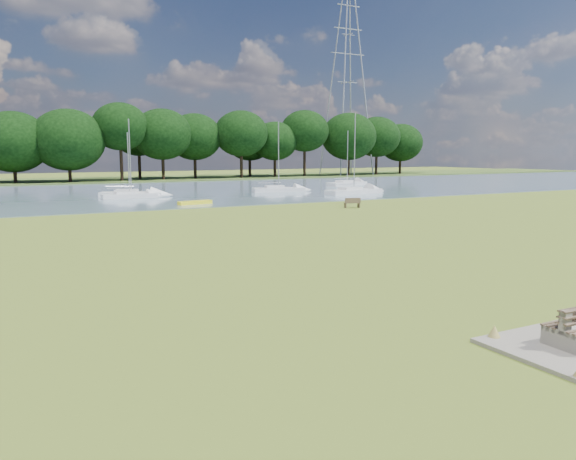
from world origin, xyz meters
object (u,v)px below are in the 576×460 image
pylon (348,54)px  sailboat_6 (131,192)px  sailboat_3 (347,182)px  kayak (195,202)px  sailboat_8 (278,188)px  riverbank_bench (352,203)px  sailboat_7 (353,190)px  sailboat_0 (129,194)px

pylon → sailboat_6: 63.90m
pylon → sailboat_3: 41.09m
kayak → sailboat_8: sailboat_8 is taller
pylon → sailboat_8: size_ratio=4.68×
sailboat_6 → sailboat_8: sailboat_8 is taller
kayak → pylon: size_ratio=0.08×
riverbank_bench → kayak: 13.78m
sailboat_6 → sailboat_8: (16.46, -0.97, 0.01)m
riverbank_bench → sailboat_7: sailboat_7 is taller
sailboat_7 → sailboat_3: bearing=51.9°
sailboat_6 → kayak: bearing=-49.6°
sailboat_3 → sailboat_6: bearing=176.2°
kayak → sailboat_3: (27.05, 16.35, 0.27)m
sailboat_3 → sailboat_8: bearing=-169.1°
kayak → sailboat_0: bearing=100.8°
riverbank_bench → pylon: size_ratio=0.04×
pylon → sailboat_6: pylon is taller
kayak → sailboat_6: sailboat_6 is taller
sailboat_8 → sailboat_7: bearing=-35.2°
sailboat_0 → sailboat_3: bearing=13.6°
pylon → sailboat_7: 54.21m
sailboat_6 → sailboat_3: bearing=34.6°
kayak → sailboat_7: bearing=-0.7°
riverbank_bench → sailboat_3: (16.43, 25.14, 0.05)m
sailboat_6 → sailboat_7: bearing=6.1°
sailboat_3 → sailboat_7: sailboat_7 is taller
riverbank_bench → pylon: (35.52, 53.65, 22.67)m
riverbank_bench → sailboat_6: bearing=137.9°
sailboat_7 → sailboat_8: size_ratio=1.09×
sailboat_0 → sailboat_6: sailboat_6 is taller
sailboat_3 → riverbank_bench: bearing=-137.0°
pylon → sailboat_7: pylon is taller
sailboat_0 → sailboat_7: (22.96, -5.61, 0.03)m
pylon → sailboat_3: pylon is taller
sailboat_0 → sailboat_8: bearing=3.4°
pylon → sailboat_0: (-49.83, -35.70, -22.62)m
kayak → pylon: (46.14, 44.86, 22.89)m
sailboat_6 → sailboat_8: 16.49m
riverbank_bench → sailboat_8: bearing=94.9°
riverbank_bench → sailboat_8: size_ratio=0.18×
kayak → sailboat_0: sailboat_0 is taller
kayak → sailboat_3: bearing=20.0°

